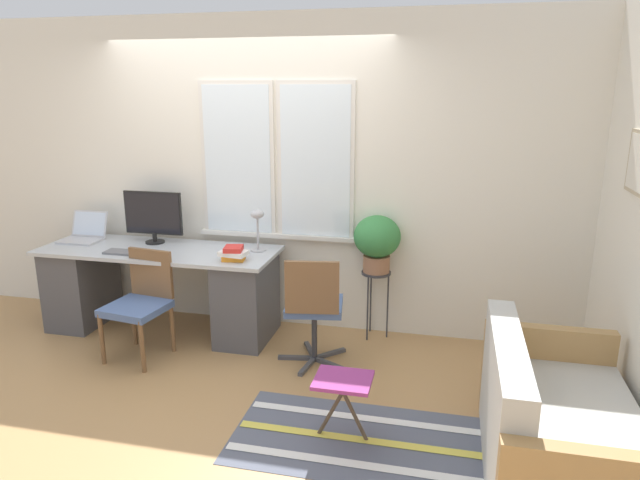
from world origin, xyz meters
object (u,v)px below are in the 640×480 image
object	(u,v)px
desk_chair_wooden	(140,301)
monitor	(153,215)
office_chair_swivel	(314,306)
book_stack	(233,253)
keyboard	(130,253)
plant_stand	(376,280)
laptop	(84,234)
couch_loveseat	(555,433)
mouse	(159,255)
folding_stool	(343,385)
desk_lamp	(257,222)
potted_plant	(377,240)

from	to	relation	value
desk_chair_wooden	monitor	bearing A→B (deg)	115.37
office_chair_swivel	book_stack	bearing A→B (deg)	-22.35
keyboard	office_chair_swivel	size ratio (longest dim) A/B	0.48
desk_chair_wooden	plant_stand	world-z (taller)	desk_chair_wooden
laptop	couch_loveseat	xyz separation A→B (m)	(3.85, -1.46, -0.53)
laptop	mouse	world-z (taller)	laptop
mouse	folding_stool	world-z (taller)	mouse
laptop	folding_stool	bearing A→B (deg)	-26.91
mouse	folding_stool	distance (m)	2.06
desk_lamp	book_stack	size ratio (longest dim) A/B	1.54
book_stack	couch_loveseat	world-z (taller)	book_stack
mouse	office_chair_swivel	distance (m)	1.37
desk_chair_wooden	potted_plant	size ratio (longest dim) A/B	1.74
desk_chair_wooden	couch_loveseat	distance (m)	3.11
laptop	mouse	bearing A→B (deg)	-19.47
monitor	keyboard	xyz separation A→B (m)	(-0.04, -0.37, -0.24)
keyboard	office_chair_swivel	bearing A→B (deg)	-5.27
office_chair_swivel	laptop	bearing A→B (deg)	-20.53
keyboard	desk_chair_wooden	distance (m)	0.48
couch_loveseat	folding_stool	world-z (taller)	couch_loveseat
plant_stand	mouse	bearing A→B (deg)	-163.78
plant_stand	desk_lamp	bearing A→B (deg)	-171.48
keyboard	mouse	world-z (taller)	mouse
laptop	folding_stool	distance (m)	3.02
desk_chair_wooden	couch_loveseat	world-z (taller)	desk_chair_wooden
desk_chair_wooden	laptop	bearing A→B (deg)	154.25
book_stack	keyboard	bearing A→B (deg)	-179.20
monitor	mouse	size ratio (longest dim) A/B	7.87
desk_chair_wooden	folding_stool	bearing A→B (deg)	-15.06
office_chair_swivel	plant_stand	size ratio (longest dim) A/B	1.50
desk_lamp	couch_loveseat	bearing A→B (deg)	-34.10
potted_plant	folding_stool	distance (m)	1.61
book_stack	office_chair_swivel	distance (m)	0.79
laptop	keyboard	distance (m)	0.70
monitor	folding_stool	world-z (taller)	monitor
plant_stand	potted_plant	xyz separation A→B (m)	(0.00, 0.00, 0.35)
laptop	potted_plant	size ratio (longest dim) A/B	0.72
monitor	mouse	distance (m)	0.52
keyboard	book_stack	xyz separation A→B (m)	(0.92, 0.01, 0.05)
mouse	office_chair_swivel	size ratio (longest dim) A/B	0.08
monitor	keyboard	distance (m)	0.44
couch_loveseat	potted_plant	bearing A→B (deg)	36.31
potted_plant	couch_loveseat	bearing A→B (deg)	-53.69
plant_stand	laptop	bearing A→B (deg)	-176.15
laptop	potted_plant	world-z (taller)	potted_plant
mouse	plant_stand	world-z (taller)	mouse
monitor	desk_chair_wooden	world-z (taller)	monitor
mouse	couch_loveseat	bearing A→B (deg)	-21.12
book_stack	potted_plant	xyz separation A→B (m)	(1.09, 0.46, 0.06)
monitor	couch_loveseat	distance (m)	3.60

